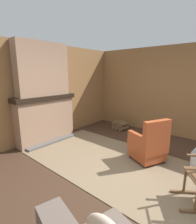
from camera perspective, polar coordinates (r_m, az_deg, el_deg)
ground_plane at (r=3.40m, az=9.03°, el=-19.61°), size 14.00×14.00×0.00m
wood_panel_wall_left at (r=4.89m, az=-18.53°, el=5.87°), size 0.06×5.96×2.56m
wood_panel_wall_back at (r=5.40m, az=25.24°, el=5.93°), size 5.96×0.09×2.56m
fireplace_hearth at (r=4.82m, az=-16.64°, el=-2.19°), size 0.56×1.66×1.24m
chimney_breast at (r=4.68m, az=-17.74°, el=13.11°), size 0.31×1.37×1.31m
area_rug at (r=3.79m, az=4.65°, el=-15.76°), size 3.88×2.06×0.01m
armchair at (r=3.79m, az=16.24°, el=-10.44°), size 0.80×0.79×0.93m
firewood_stack at (r=5.76m, az=7.24°, el=-4.30°), size 0.48×0.42×0.27m
oil_lamp_vase at (r=4.56m, az=-21.36°, el=5.84°), size 0.12×0.12×0.27m
storage_case at (r=4.84m, az=-15.66°, el=6.14°), size 0.15×0.27×0.12m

